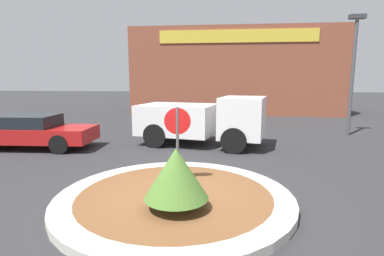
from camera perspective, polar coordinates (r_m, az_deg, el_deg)
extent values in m
plane|color=#2D2D30|center=(6.84, -3.25, -13.79)|extent=(120.00, 120.00, 0.00)
cylinder|color=#BCB7AD|center=(6.81, -3.26, -13.11)|extent=(5.19, 5.19, 0.18)
cylinder|color=brown|center=(6.80, -3.26, -13.09)|extent=(4.25, 4.25, 0.18)
cylinder|color=#4C4C51|center=(7.23, -2.76, -4.04)|extent=(0.07, 0.07, 2.03)
cylinder|color=#B71414|center=(7.10, -2.81, 1.31)|extent=(0.64, 0.03, 0.64)
cylinder|color=brown|center=(6.03, -2.99, -14.05)|extent=(0.08, 0.08, 0.22)
cone|color=#4C752D|center=(5.82, -3.04, -8.60)|extent=(1.26, 1.26, 0.99)
cube|color=white|center=(11.85, 9.62, 2.03)|extent=(2.02, 2.44, 1.57)
cube|color=white|center=(12.55, -2.79, 1.72)|extent=(3.43, 2.84, 1.21)
cube|color=black|center=(11.75, 12.38, 3.24)|extent=(0.44, 1.89, 0.55)
cylinder|color=black|center=(13.00, 9.54, -0.62)|extent=(0.98, 0.44, 0.95)
cylinder|color=black|center=(10.97, 7.94, -2.40)|extent=(0.98, 0.44, 0.95)
cylinder|color=black|center=(13.79, -3.40, 0.06)|extent=(0.98, 0.44, 0.95)
cylinder|color=black|center=(11.90, -7.05, -1.47)|extent=(0.98, 0.44, 0.95)
cube|color=brown|center=(25.18, 8.20, 10.49)|extent=(15.98, 6.00, 6.51)
cube|color=gold|center=(22.35, 8.65, 16.94)|extent=(11.18, 0.08, 0.90)
cube|color=#B21919|center=(13.21, -28.01, -0.99)|extent=(4.74, 1.98, 0.55)
cube|color=black|center=(13.26, -29.04, 1.18)|extent=(2.31, 1.66, 0.46)
cylinder|color=black|center=(13.28, -20.77, -1.43)|extent=(0.71, 0.23, 0.70)
cylinder|color=black|center=(11.84, -23.98, -2.87)|extent=(0.71, 0.23, 0.70)
cylinder|color=black|center=(14.70, -31.12, -1.18)|extent=(0.71, 0.23, 0.70)
cylinder|color=#4C4C51|center=(16.09, 28.19, 8.16)|extent=(0.16, 0.16, 5.34)
cube|color=#38383D|center=(16.33, 28.98, 18.07)|extent=(0.70, 0.30, 0.20)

